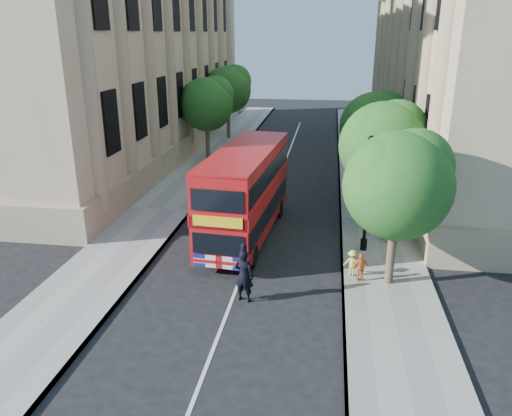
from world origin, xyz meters
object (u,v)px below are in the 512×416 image
at_px(lamp_post, 367,199).
at_px(woman_pedestrian, 391,223).
at_px(box_van, 236,185).
at_px(police_constable, 244,276).
at_px(double_decker_bus, 246,190).

distance_m(lamp_post, woman_pedestrian, 2.28).
distance_m(box_van, police_constable, 10.79).
distance_m(double_decker_bus, box_van, 4.81).
xyz_separation_m(lamp_post, police_constable, (-4.55, -5.00, -1.50)).
relative_size(box_van, police_constable, 2.19).
height_order(lamp_post, box_van, lamp_post).
bearing_deg(lamp_post, police_constable, -132.32).
height_order(box_van, woman_pedestrian, box_van).
bearing_deg(lamp_post, box_van, 140.78).
bearing_deg(woman_pedestrian, lamp_post, 18.85).
bearing_deg(box_van, woman_pedestrian, -25.11).
xyz_separation_m(police_constable, woman_pedestrian, (5.79, 6.21, 0.01)).
relative_size(double_decker_bus, box_van, 2.09).
xyz_separation_m(double_decker_bus, woman_pedestrian, (6.74, 0.15, -1.29)).
distance_m(lamp_post, box_van, 8.88).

